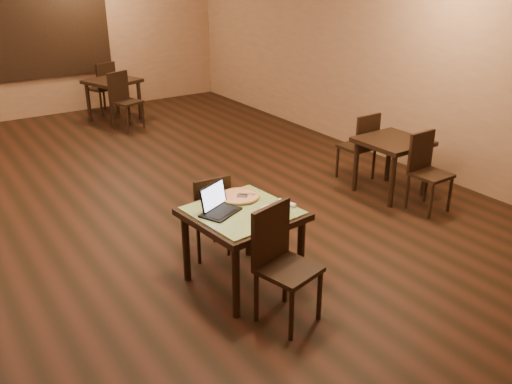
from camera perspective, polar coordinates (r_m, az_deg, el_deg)
ground at (r=6.95m, az=-13.17°, el=-1.45°), size 10.00×10.00×0.00m
wall_back at (r=11.27m, az=-23.64°, el=14.62°), size 8.00×0.02×3.00m
wall_right at (r=8.66m, az=11.92°, el=13.93°), size 0.02×10.00×3.00m
mural at (r=11.33m, az=-21.11°, el=15.29°), size 2.34×0.05×1.64m
tiled_table at (r=4.92m, az=-1.42°, el=-2.98°), size 1.01×1.01×0.76m
chair_main_near at (r=4.51m, az=2.60°, el=-6.91°), size 0.53×0.53×1.02m
chair_main_far at (r=5.47m, az=-4.96°, el=-2.04°), size 0.41×0.41×0.90m
laptop at (r=4.84m, az=-4.10°, el=-1.35°), size 0.42×0.40×0.24m
plate at (r=4.85m, az=1.91°, el=-1.95°), size 0.26×0.26×0.01m
pizza_slice at (r=4.84m, az=1.91°, el=-1.79°), size 0.25×0.25×0.02m
pizza_pan at (r=5.12m, az=-1.74°, el=-0.59°), size 0.36×0.36×0.01m
pizza_whole at (r=5.11m, az=-1.75°, el=-0.43°), size 0.38×0.38×0.03m
spatula at (r=5.10m, az=-1.44°, el=-0.38°), size 0.25×0.23×0.01m
napkin_roll at (r=4.97m, az=3.33°, el=-1.16°), size 0.09×0.19×0.04m
other_table_a at (r=10.66m, az=-14.86°, el=10.68°), size 1.06×1.06×0.78m
other_table_a_chair_near at (r=10.12m, az=-13.80°, el=9.68°), size 0.56×0.56×1.01m
other_table_a_chair_far at (r=11.23m, az=-15.73°, el=10.79°), size 0.56×0.56×1.01m
other_table_c at (r=7.16m, az=14.16°, el=4.44°), size 0.80×0.80×0.74m
other_table_c_chair_near at (r=6.85m, az=17.47°, el=2.54°), size 0.42×0.42×0.95m
other_table_c_chair_far at (r=7.54m, az=11.04°, el=5.08°), size 0.42×0.42×0.95m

